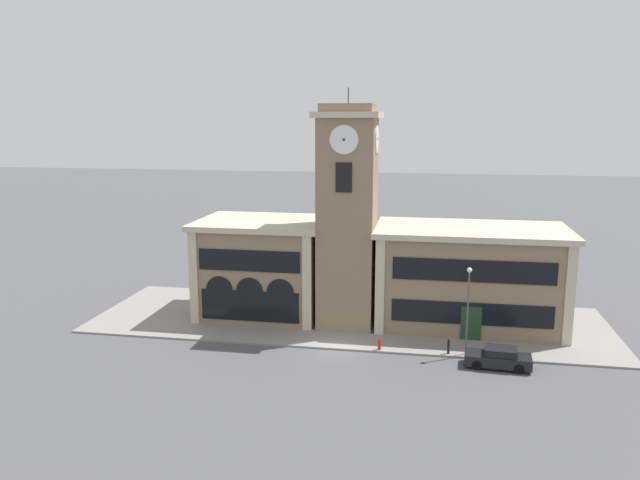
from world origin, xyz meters
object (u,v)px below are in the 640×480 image
fire_hydrant (379,344)px  bollard (448,347)px  parked_car_near (499,357)px  street_lamp (468,299)px

fire_hydrant → bollard: bearing=1.1°
bollard → fire_hydrant: bearing=-178.9°
parked_car_near → street_lamp: (-2.05, 1.71, 3.46)m
bollard → fire_hydrant: 4.85m
street_lamp → parked_car_near: bearing=-39.8°
fire_hydrant → street_lamp: bearing=2.0°
street_lamp → fire_hydrant: 7.06m
bollard → fire_hydrant: (-4.84, -0.10, -0.10)m
street_lamp → bollard: bearing=-174.5°
parked_car_near → fire_hydrant: bearing=-6.5°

